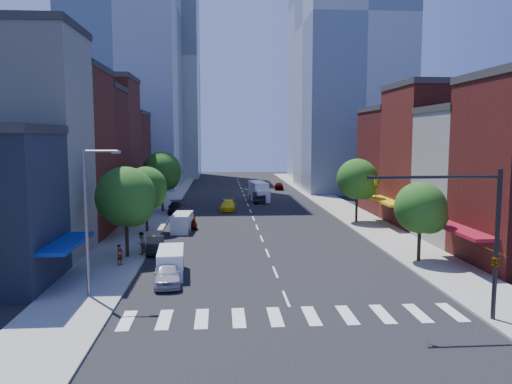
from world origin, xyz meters
The scene contains 35 objects.
ground centered at (0.00, 0.00, 0.00)m, with size 220.00×220.00×0.00m, color black.
sidewalk_left centered at (-12.50, 40.00, 0.07)m, with size 5.00×120.00×0.15m, color gray.
sidewalk_right centered at (12.50, 40.00, 0.07)m, with size 5.00×120.00×0.15m, color gray.
crosswalk centered at (0.00, -3.00, 0.01)m, with size 19.00×3.00×0.01m, color silver.
bldg_left_1 centered at (-21.00, 12.00, 9.00)m, with size 12.00×8.00×18.00m, color #B4B0A6.
bldg_left_2 centered at (-21.00, 20.50, 8.00)m, with size 12.00×9.00×16.00m, color maroon.
bldg_left_3 centered at (-21.00, 29.00, 7.50)m, with size 12.00×8.00×15.00m, color #4E1513.
bldg_left_4 centered at (-21.00, 37.50, 8.50)m, with size 12.00×9.00×17.00m, color maroon.
bldg_left_5 centered at (-21.00, 47.00, 6.50)m, with size 12.00×10.00×13.00m, color #4E1513.
bldg_right_1 centered at (21.00, 15.00, 6.00)m, with size 12.00×8.00×12.00m, color #B4B0A6.
bldg_right_2 centered at (21.00, 24.00, 7.50)m, with size 12.00×10.00×15.00m, color maroon.
bldg_right_3 centered at (21.00, 34.00, 6.50)m, with size 12.00×10.00×13.00m, color #4E1513.
tower_nw centered at (-22.00, 70.00, 35.00)m, with size 20.00×22.00×70.00m, color #8C99A8.
tower_ne centered at (20.00, 62.00, 30.00)m, with size 18.00×20.00×60.00m, color #9EA5AD.
tower_far_e centered at (24.00, 85.00, 40.00)m, with size 22.00×22.00×80.00m, color #8C99A8.
tower_far_w centered at (-18.00, 95.00, 28.00)m, with size 18.00×18.00×56.00m, color #9EA5AD.
traffic_signal centered at (9.94, -4.50, 4.16)m, with size 7.24×2.24×8.00m.
streetlight centered at (-11.81, 1.00, 5.28)m, with size 2.25×0.25×9.00m.
tree_left_near centered at (-11.35, 10.92, 4.87)m, with size 4.80×4.80×7.30m.
tree_left_mid centered at (-11.35, 21.92, 4.53)m, with size 4.20×4.20×6.65m.
tree_left_far centered at (-11.35, 35.92, 5.20)m, with size 5.00×5.00×7.75m.
tree_right_near centered at (11.65, 7.92, 4.19)m, with size 4.00×4.00×6.20m.
tree_right_far centered at (11.65, 25.92, 4.86)m, with size 4.60×4.60×7.20m.
parked_car_front centered at (-7.50, 3.50, 0.74)m, with size 1.75×4.34×1.48m, color #A8A8AD.
parked_car_second centered at (-9.50, 12.95, 0.70)m, with size 1.47×4.22×1.39m, color black.
parked_car_third centered at (-7.76, 24.56, 0.68)m, with size 2.27×4.93×1.37m, color #999999.
parked_car_rear centered at (-9.50, 34.21, 0.77)m, with size 2.17×5.34×1.55m, color black.
cargo_van_near centered at (-7.49, 5.72, 0.93)m, with size 2.04×4.53×1.88m.
cargo_van_far centered at (-7.94, 22.24, 0.94)m, with size 2.10×4.59×1.91m.
taxi centered at (-2.95, 36.71, 0.68)m, with size 1.90×4.68×1.36m, color yellow.
traffic_car_oncoming centered at (1.79, 44.65, 0.82)m, with size 1.73×4.95×1.63m, color black.
traffic_car_far centered at (6.97, 62.72, 0.67)m, with size 1.59×3.96×1.35m, color #999999.
box_truck centered at (1.95, 46.60, 1.36)m, with size 2.91×7.36×2.88m.
pedestrian_near centered at (-11.55, 8.30, 0.94)m, with size 0.57×0.38×1.57m, color #999999.
pedestrian_far centered at (-10.50, 11.72, 1.08)m, with size 0.90×0.70×1.85m, color #999999.
Camera 1 is at (-3.93, -29.19, 9.81)m, focal length 35.00 mm.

